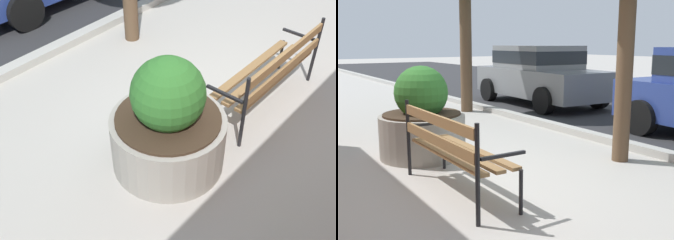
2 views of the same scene
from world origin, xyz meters
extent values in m
plane|color=#ADA8A0|center=(0.00, 0.00, 0.00)|extent=(80.00, 80.00, 0.00)
cube|color=#B2AFA8|center=(0.00, 2.90, 0.06)|extent=(60.00, 0.20, 0.12)
cube|color=olive|center=(0.21, -0.33, 0.45)|extent=(1.70, 0.11, 0.04)
cube|color=olive|center=(0.21, -0.15, 0.45)|extent=(1.70, 0.11, 0.04)
cube|color=olive|center=(0.21, 0.03, 0.45)|extent=(1.70, 0.11, 0.04)
cube|color=olive|center=(0.21, -0.42, 0.62)|extent=(1.70, 0.04, 0.11)
cube|color=olive|center=(0.21, -0.42, 0.84)|extent=(1.70, 0.04, 0.11)
cylinder|color=black|center=(-0.67, 0.05, 0.23)|extent=(0.04, 0.04, 0.45)
cylinder|color=black|center=(-0.67, -0.42, 0.47)|extent=(0.04, 0.04, 0.95)
cube|color=black|center=(-0.67, -0.15, 0.62)|extent=(0.04, 0.48, 0.03)
cylinder|color=black|center=(1.09, 0.05, 0.23)|extent=(0.04, 0.04, 0.45)
cylinder|color=black|center=(1.09, -0.42, 0.47)|extent=(0.04, 0.04, 0.95)
cube|color=black|center=(1.09, -0.15, 0.62)|extent=(0.04, 0.48, 0.03)
cylinder|color=gray|center=(-1.39, 0.05, 0.31)|extent=(1.23, 1.23, 0.61)
cylinder|color=#38281C|center=(-1.39, 0.05, 0.63)|extent=(1.11, 1.11, 0.03)
sphere|color=#2D6B28|center=(-1.39, 0.05, 0.94)|extent=(0.76, 0.76, 0.76)
cylinder|color=brown|center=(-4.63, 2.46, 1.50)|extent=(0.28, 0.28, 3.00)
cylinder|color=brown|center=(0.33, 2.29, 1.41)|extent=(0.23, 0.23, 2.82)
cube|color=slate|center=(-4.56, 4.64, 0.61)|extent=(4.16, 1.86, 0.70)
cube|color=slate|center=(-4.71, 4.65, 1.26)|extent=(2.19, 1.64, 0.60)
cube|color=black|center=(-4.71, 4.65, 1.26)|extent=(2.20, 1.66, 0.33)
cylinder|color=black|center=(-3.19, 5.44, 0.32)|extent=(0.65, 0.24, 0.64)
cylinder|color=black|center=(-3.26, 3.74, 0.32)|extent=(0.65, 0.24, 0.64)
cylinder|color=black|center=(-5.85, 5.54, 0.32)|extent=(0.65, 0.24, 0.64)
cylinder|color=black|center=(-5.92, 3.84, 0.32)|extent=(0.65, 0.24, 0.64)
cylinder|color=black|center=(-0.59, 3.84, 0.32)|extent=(0.65, 0.24, 0.64)
camera|label=1|loc=(-3.91, -2.10, 3.41)|focal=44.96mm
camera|label=2|loc=(4.15, -2.10, 1.63)|focal=43.96mm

